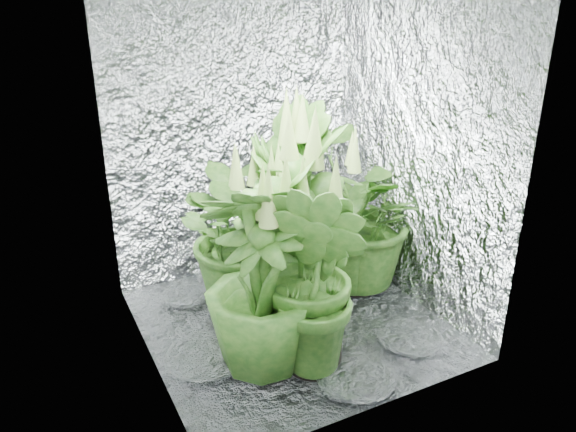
% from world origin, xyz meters
% --- Properties ---
extents(ground, '(1.60, 1.60, 0.00)m').
position_xyz_m(ground, '(0.00, 0.00, 0.00)').
color(ground, silver).
rests_on(ground, ground).
extents(walls, '(1.62, 1.62, 2.00)m').
position_xyz_m(walls, '(0.00, 0.00, 1.00)').
color(walls, silver).
rests_on(walls, ground).
extents(plant_a, '(0.93, 0.93, 1.02)m').
position_xyz_m(plant_a, '(-0.15, 0.31, 0.49)').
color(plant_a, black).
rests_on(plant_a, ground).
extents(plant_b, '(0.71, 0.71, 1.04)m').
position_xyz_m(plant_b, '(-0.01, 0.12, 0.48)').
color(plant_b, black).
rests_on(plant_b, ground).
extents(plant_c, '(0.80, 0.80, 1.27)m').
position_xyz_m(plant_c, '(0.16, 0.38, 0.59)').
color(plant_c, black).
rests_on(plant_c, ground).
extents(plant_d, '(0.70, 0.70, 1.09)m').
position_xyz_m(plant_d, '(-0.31, -0.29, 0.50)').
color(plant_d, black).
rests_on(plant_d, ground).
extents(plant_e, '(1.01, 1.01, 1.04)m').
position_xyz_m(plant_e, '(0.55, 0.17, 0.50)').
color(plant_e, black).
rests_on(plant_e, ground).
extents(plant_f, '(0.88, 0.88, 1.29)m').
position_xyz_m(plant_f, '(0.01, -0.14, 0.60)').
color(plant_f, black).
rests_on(plant_f, ground).
extents(plant_g, '(0.66, 0.66, 1.09)m').
position_xyz_m(plant_g, '(-0.07, -0.39, 0.50)').
color(plant_g, black).
rests_on(plant_g, ground).
extents(circulation_fan, '(0.21, 0.34, 0.41)m').
position_xyz_m(circulation_fan, '(0.58, 0.61, 0.17)').
color(circulation_fan, black).
rests_on(circulation_fan, ground).
extents(plant_label, '(0.06, 0.05, 0.09)m').
position_xyz_m(plant_label, '(-0.01, -0.42, 0.30)').
color(plant_label, white).
rests_on(plant_label, plant_g).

